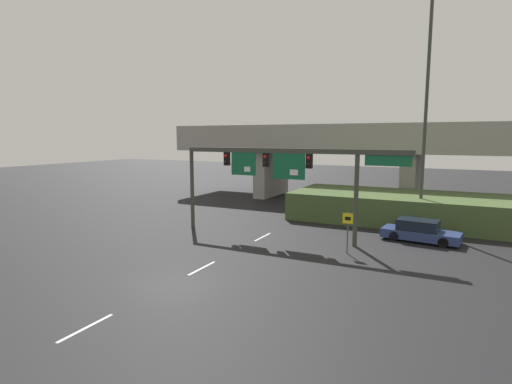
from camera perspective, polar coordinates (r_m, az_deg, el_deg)
ground_plane at (r=19.63m, az=-11.62°, el=-12.55°), size 160.00×160.00×0.00m
lane_markings at (r=30.75m, az=3.93°, el=-4.91°), size 0.14×39.08×0.01m
signal_gantry at (r=26.72m, az=3.42°, el=3.79°), size 15.73×0.44×6.05m
speed_limit_sign at (r=23.93m, az=12.97°, el=-4.88°), size 0.60×0.11×2.45m
highway_light_pole_near at (r=32.09m, az=23.16°, el=11.64°), size 0.70×0.36×17.73m
overpass_bridge at (r=43.76m, az=11.40°, el=6.30°), size 35.82×8.59×8.06m
grass_embankment at (r=34.52m, az=19.99°, el=-2.09°), size 17.19×7.62×2.22m
parked_sedan_near_right at (r=28.37m, az=22.36°, el=-5.22°), size 4.97×2.38×1.43m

